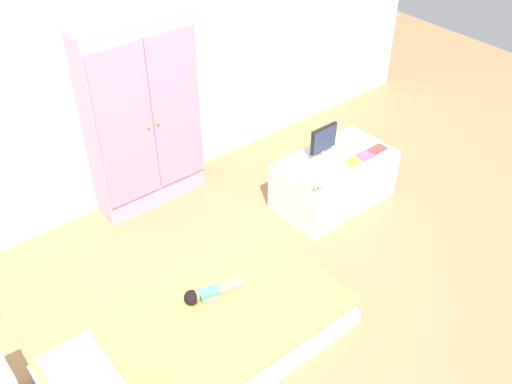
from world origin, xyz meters
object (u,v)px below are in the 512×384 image
doll (202,295)px  book_purple (365,155)px  rocking_horse_toy (318,184)px  book_yellow (353,162)px  wardrobe (143,117)px  tv_monitor (324,140)px  tv_stand (334,180)px  bed (202,338)px  book_red (377,149)px

doll → book_purple: 1.78m
rocking_horse_toy → book_yellow: (0.45, 0.07, -0.04)m
wardrobe → book_purple: size_ratio=12.47×
wardrobe → tv_monitor: size_ratio=5.69×
tv_monitor → book_purple: bearing=-38.6°
doll → rocking_horse_toy: 1.20m
tv_monitor → book_yellow: (0.13, -0.21, -0.14)m
tv_monitor → book_purple: size_ratio=2.19×
tv_stand → tv_monitor: tv_monitor is taller
book_yellow → book_purple: bearing=0.0°
rocking_horse_toy → book_yellow: 0.46m
bed → tv_monitor: tv_monitor is taller
doll → book_red: (1.89, 0.27, 0.16)m
book_yellow → bed: bearing=-166.0°
tv_monitor → book_purple: tv_monitor is taller
bed → tv_monitor: bearing=21.8°
tv_monitor → wardrobe: bearing=140.9°
tv_stand → tv_monitor: bearing=122.5°
bed → tv_stand: tv_stand is taller
tv_monitor → book_purple: (0.27, -0.21, -0.15)m
doll → rocking_horse_toy: (1.16, 0.20, 0.20)m
bed → wardrobe: 1.74m
wardrobe → rocking_horse_toy: bearing=-57.4°
doll → rocking_horse_toy: bearing=9.5°
tv_stand → book_purple: bearing=-30.1°
doll → tv_monitor: bearing=17.9°
tv_stand → book_purple: (0.21, -0.12, 0.21)m
book_purple → tv_monitor: bearing=141.4°
doll → book_red: bearing=8.1°
book_red → rocking_horse_toy: bearing=-174.2°
tv_monitor → book_red: size_ratio=1.77×
bed → rocking_horse_toy: size_ratio=16.93×
book_yellow → book_red: bearing=0.0°
rocking_horse_toy → book_red: 0.73m
tv_stand → tv_monitor: 0.37m
tv_monitor → book_red: 0.47m
tv_stand → book_yellow: book_yellow is taller
bed → book_yellow: 1.83m
bed → wardrobe: size_ratio=1.20×
tv_stand → rocking_horse_toy: (-0.39, -0.19, 0.26)m
rocking_horse_toy → book_yellow: size_ratio=0.86×
wardrobe → book_purple: 1.74m
wardrobe → tv_stand: 1.57m
bed → book_purple: size_ratio=14.91×
book_yellow → doll: bearing=-170.5°
tv_monitor → book_red: bearing=-27.9°
wardrobe → book_purple: bearing=-39.0°
bed → tv_stand: size_ratio=1.96×
bed → book_yellow: size_ratio=14.56×
bed → book_yellow: (1.75, 0.44, 0.31)m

